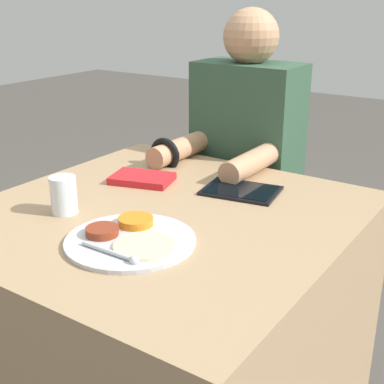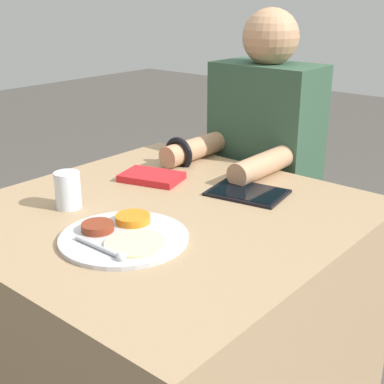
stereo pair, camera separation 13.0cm
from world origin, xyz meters
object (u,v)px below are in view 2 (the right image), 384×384
Objects in this scene: tablet_device at (247,192)px; drinking_glass at (68,190)px; red_notebook at (152,177)px; person_diner at (261,202)px; thali_tray at (123,236)px.

drinking_glass is (-0.29, -0.38, 0.04)m from tablet_device.
red_notebook is 0.50m from person_diner.
person_diner reaches higher than tablet_device.
tablet_device is at bearing -63.00° from person_diner.
tablet_device is 0.18× the size of person_diner.
person_diner is at bearing 99.97° from thali_tray.
person_diner is 0.78m from drinking_glass.
red_notebook is at bearing 125.24° from thali_tray.
thali_tray is 0.81m from person_diner.
tablet_device is 0.45m from person_diner.
person_diner is at bearing 117.00° from tablet_device.
red_notebook is 0.29m from tablet_device.
thali_tray is at bearing -80.03° from person_diner.
drinking_glass is (-0.11, -0.74, 0.23)m from person_diner.
drinking_glass reaches higher than thali_tray.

